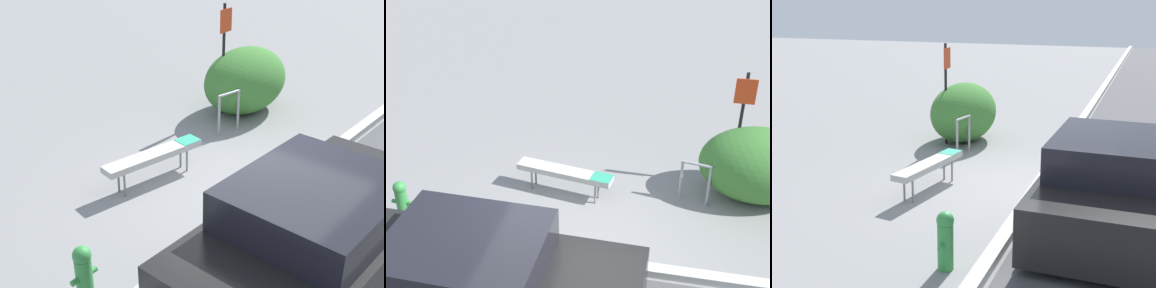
# 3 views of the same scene
# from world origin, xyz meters

# --- Properties ---
(ground_plane) EXTENTS (60.00, 60.00, 0.00)m
(ground_plane) POSITION_xyz_m (0.00, 0.00, 0.00)
(ground_plane) COLOR gray
(curb) EXTENTS (60.00, 0.20, 0.13)m
(curb) POSITION_xyz_m (0.00, 0.00, 0.07)
(curb) COLOR #B7B7B2
(curb) RESTS_ON ground_plane
(bench) EXTENTS (1.82, 0.61, 0.53)m
(bench) POSITION_xyz_m (-0.50, 1.79, 0.46)
(bench) COLOR gray
(bench) RESTS_ON ground_plane
(bike_rack) EXTENTS (0.55, 0.16, 0.83)m
(bike_rack) POSITION_xyz_m (1.82, 2.00, 0.50)
(bike_rack) COLOR #99999E
(bike_rack) RESTS_ON ground_plane
(sign_post) EXTENTS (0.36, 0.08, 2.30)m
(sign_post) POSITION_xyz_m (2.50, 2.66, 1.38)
(sign_post) COLOR black
(sign_post) RESTS_ON ground_plane
(fire_hydrant) EXTENTS (0.36, 0.22, 0.77)m
(fire_hydrant) POSITION_xyz_m (-3.05, 0.48, 0.41)
(fire_hydrant) COLOR #338C3F
(fire_hydrant) RESTS_ON ground_plane
(shrub_hedge) EXTENTS (2.12, 1.45, 1.37)m
(shrub_hedge) POSITION_xyz_m (2.91, 2.39, 0.68)
(shrub_hedge) COLOR #3D7A33
(shrub_hedge) RESTS_ON ground_plane
(parked_car_near) EXTENTS (4.23, 1.99, 1.39)m
(parked_car_near) POSITION_xyz_m (-0.95, -1.33, 0.64)
(parked_car_near) COLOR black
(parked_car_near) RESTS_ON ground_plane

